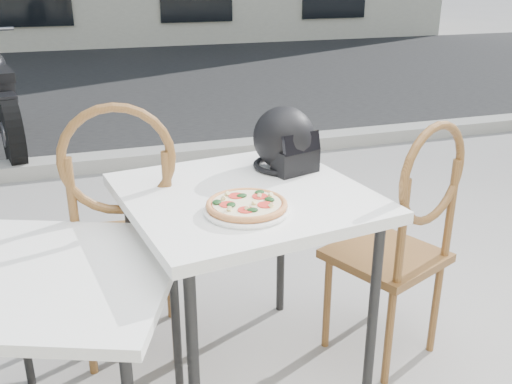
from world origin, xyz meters
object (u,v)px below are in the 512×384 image
object	(u,v)px
helmet	(285,142)
cafe_table_side	(56,289)
plate	(247,210)
cafe_chair_side	(124,222)
cafe_chair_main	(404,232)
pizza	(247,204)
cafe_table_main	(245,210)

from	to	relation	value
helmet	cafe_table_side	xyz separation A→B (m)	(-0.93, -0.40, -0.29)
cafe_table_side	plate	bearing A→B (deg)	0.69
cafe_table_side	cafe_chair_side	size ratio (longest dim) A/B	0.84
cafe_chair_main	cafe_chair_side	xyz separation A→B (m)	(-1.07, 0.38, 0.04)
cafe_chair_main	plate	bearing A→B (deg)	-15.39
pizza	cafe_table_side	world-z (taller)	pizza
helmet	cafe_table_side	distance (m)	1.06
cafe_chair_main	cafe_table_side	world-z (taller)	cafe_chair_main
pizza	helmet	distance (m)	0.49
plate	pizza	world-z (taller)	pizza
plate	helmet	world-z (taller)	helmet
cafe_table_main	plate	world-z (taller)	plate
cafe_table_side	cafe_chair_main	bearing A→B (deg)	4.12
cafe_table_main	plate	distance (m)	0.21
cafe_chair_side	cafe_table_side	bearing A→B (deg)	67.06
cafe_table_side	cafe_table_main	bearing A→B (deg)	15.81
cafe_chair_main	cafe_chair_side	bearing A→B (deg)	-41.97
cafe_chair_side	cafe_table_main	bearing A→B (deg)	153.76
helmet	cafe_chair_side	size ratio (longest dim) A/B	0.28
helmet	cafe_chair_side	bearing A→B (deg)	157.06
plate	helmet	distance (m)	0.50
plate	cafe_chair_side	size ratio (longest dim) A/B	0.31
cafe_table_main	pizza	size ratio (longest dim) A/B	2.74
cafe_chair_main	pizza	bearing A→B (deg)	-15.41
pizza	helmet	xyz separation A→B (m)	(0.29, 0.39, 0.09)
cafe_table_side	helmet	bearing A→B (deg)	23.23
cafe_table_main	cafe_table_side	bearing A→B (deg)	-164.19
helmet	cafe_table_side	world-z (taller)	helmet
cafe_table_main	cafe_chair_main	xyz separation A→B (m)	(0.64, -0.10, -0.15)
cafe_table_main	helmet	world-z (taller)	helmet
pizza	cafe_chair_main	world-z (taller)	cafe_chair_main
cafe_table_side	cafe_chair_side	xyz separation A→B (m)	(0.27, 0.47, -0.01)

